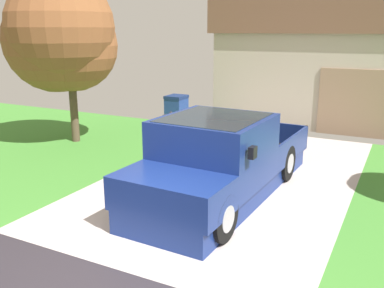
{
  "coord_description": "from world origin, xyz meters",
  "views": [
    {
      "loc": [
        3.34,
        -4.25,
        3.28
      ],
      "look_at": [
        -0.56,
        3.39,
        0.96
      ],
      "focal_mm": 39.6,
      "sensor_mm": 36.0,
      "label": 1
    }
  ],
  "objects_px": {
    "house_with_garage": "(370,60)",
    "person_with_hat": "(171,144)",
    "wheeled_trash_bin": "(176,111)",
    "neighbor_tree": "(62,37)",
    "handbag": "(157,178)",
    "pickup_truck": "(217,163)"
  },
  "relations": [
    {
      "from": "pickup_truck",
      "to": "wheeled_trash_bin",
      "type": "bearing_deg",
      "value": -51.28
    },
    {
      "from": "pickup_truck",
      "to": "neighbor_tree",
      "type": "relative_size",
      "value": 1.12
    },
    {
      "from": "wheeled_trash_bin",
      "to": "handbag",
      "type": "bearing_deg",
      "value": -65.48
    },
    {
      "from": "pickup_truck",
      "to": "wheeled_trash_bin",
      "type": "xyz_separation_m",
      "value": [
        -3.79,
        5.14,
        -0.14
      ]
    },
    {
      "from": "pickup_truck",
      "to": "wheeled_trash_bin",
      "type": "relative_size",
      "value": 4.79
    },
    {
      "from": "neighbor_tree",
      "to": "person_with_hat",
      "type": "bearing_deg",
      "value": -19.41
    },
    {
      "from": "handbag",
      "to": "neighbor_tree",
      "type": "xyz_separation_m",
      "value": [
        -4.24,
        1.87,
        2.94
      ]
    },
    {
      "from": "pickup_truck",
      "to": "person_with_hat",
      "type": "height_order",
      "value": "pickup_truck"
    },
    {
      "from": "house_with_garage",
      "to": "person_with_hat",
      "type": "bearing_deg",
      "value": -107.73
    },
    {
      "from": "person_with_hat",
      "to": "wheeled_trash_bin",
      "type": "xyz_separation_m",
      "value": [
        -2.47,
        4.65,
        -0.25
      ]
    },
    {
      "from": "pickup_truck",
      "to": "handbag",
      "type": "xyz_separation_m",
      "value": [
        -1.53,
        0.19,
        -0.61
      ]
    },
    {
      "from": "pickup_truck",
      "to": "house_with_garage",
      "type": "height_order",
      "value": "house_with_garage"
    },
    {
      "from": "neighbor_tree",
      "to": "pickup_truck",
      "type": "bearing_deg",
      "value": -19.7
    },
    {
      "from": "house_with_garage",
      "to": "pickup_truck",
      "type": "bearing_deg",
      "value": -99.85
    },
    {
      "from": "house_with_garage",
      "to": "neighbor_tree",
      "type": "xyz_separation_m",
      "value": [
        -7.52,
        -8.03,
        0.89
      ]
    },
    {
      "from": "handbag",
      "to": "house_with_garage",
      "type": "xyz_separation_m",
      "value": [
        3.28,
        9.9,
        2.05
      ]
    },
    {
      "from": "handbag",
      "to": "pickup_truck",
      "type": "bearing_deg",
      "value": -7.2
    },
    {
      "from": "handbag",
      "to": "person_with_hat",
      "type": "bearing_deg",
      "value": 54.94
    },
    {
      "from": "person_with_hat",
      "to": "neighbor_tree",
      "type": "xyz_separation_m",
      "value": [
        -4.45,
        1.57,
        2.22
      ]
    },
    {
      "from": "neighbor_tree",
      "to": "handbag",
      "type": "bearing_deg",
      "value": -23.83
    },
    {
      "from": "handbag",
      "to": "wheeled_trash_bin",
      "type": "bearing_deg",
      "value": 114.52
    },
    {
      "from": "house_with_garage",
      "to": "wheeled_trash_bin",
      "type": "bearing_deg",
      "value": -138.22
    }
  ]
}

